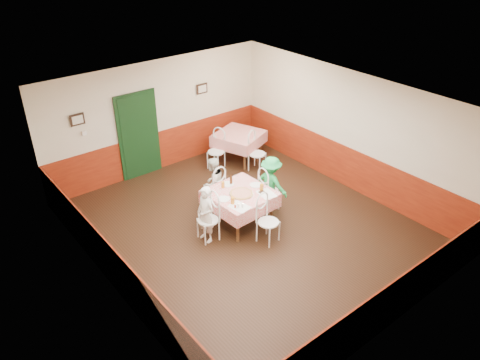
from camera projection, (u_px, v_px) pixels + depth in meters
floor at (248, 228)px, 9.86m from camera, size 7.00×7.00×0.00m
ceiling at (249, 101)px, 8.46m from camera, size 7.00×7.00×0.00m
back_wall at (158, 116)px, 11.53m from camera, size 6.00×0.10×2.80m
front_wall at (401, 259)px, 6.79m from camera, size 6.00×0.10×2.80m
left_wall at (105, 225)px, 7.54m from camera, size 0.10×7.00×2.80m
right_wall at (348, 131)px, 10.79m from camera, size 0.10×7.00×2.80m
wainscot_back at (162, 149)px, 11.97m from camera, size 6.00×0.03×1.00m
wainscot_front at (391, 304)px, 7.25m from camera, size 6.00×0.03×1.00m
wainscot_left at (113, 268)px, 7.99m from camera, size 0.03×7.00×1.00m
wainscot_right at (344, 165)px, 11.23m from camera, size 0.03×7.00×1.00m
door at (139, 136)px, 11.35m from camera, size 0.96×0.06×2.10m
picture_left at (77, 120)px, 10.19m from camera, size 0.32×0.03×0.26m
picture_right at (202, 89)px, 11.98m from camera, size 0.32×0.03×0.26m
thermostat at (84, 133)px, 10.42m from camera, size 0.10×0.03×0.10m
main_table at (240, 208)px, 9.83m from camera, size 1.28×1.28×0.77m
second_table at (239, 147)px, 12.40m from camera, size 1.44×1.44×0.77m
chair_left at (208, 220)px, 9.31m from camera, size 0.47×0.47×0.90m
chair_right at (269, 191)px, 10.28m from camera, size 0.44×0.44×0.90m
chair_far at (215, 189)px, 10.35m from camera, size 0.45×0.45×0.90m
chair_near at (268, 222)px, 9.24m from camera, size 0.49×0.49×0.90m
chair_second_a at (216, 152)px, 11.96m from camera, size 0.54×0.54×0.90m
chair_second_b at (257, 154)px, 11.86m from camera, size 0.54×0.54×0.90m
pizza at (241, 193)px, 9.57m from camera, size 0.49×0.49×0.03m
plate_left at (224, 199)px, 9.40m from camera, size 0.26×0.26×0.01m
plate_right at (256, 185)px, 9.88m from camera, size 0.26×0.26×0.01m
plate_far at (228, 184)px, 9.91m from camera, size 0.26×0.26×0.01m
glass_a at (233, 201)px, 9.23m from camera, size 0.08×0.08×0.15m
glass_b at (262, 187)px, 9.67m from camera, size 0.08×0.08×0.14m
glass_c at (223, 185)px, 9.78m from camera, size 0.07×0.07×0.13m
beer_bottle at (231, 180)px, 9.88m from camera, size 0.06×0.06×0.22m
shaker_a at (238, 205)px, 9.12m from camera, size 0.04×0.04×0.09m
shaker_b at (242, 205)px, 9.13m from camera, size 0.04×0.04×0.09m
shaker_c at (235, 206)px, 9.11m from camera, size 0.04×0.04×0.09m
menu_left at (240, 207)px, 9.16m from camera, size 0.37×0.45×0.00m
menu_right at (267, 194)px, 9.59m from camera, size 0.36×0.44×0.00m
wallet at (262, 192)px, 9.63m from camera, size 0.11×0.10×0.02m
diner_left at (206, 215)px, 9.20m from camera, size 0.33×0.47×1.21m
diner_far at (213, 183)px, 10.31m from camera, size 0.67×0.57×1.19m
diner_right at (271, 183)px, 10.23m from camera, size 0.63×0.89×1.25m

